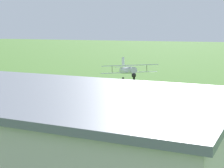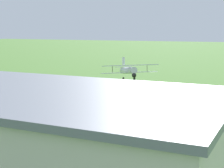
% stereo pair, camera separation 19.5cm
% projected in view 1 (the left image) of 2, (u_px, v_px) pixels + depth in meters
% --- Properties ---
extents(ground_plane, '(400.00, 400.00, 0.00)m').
position_uv_depth(ground_plane, '(159.00, 86.00, 59.94)').
color(ground_plane, '#47752D').
extents(hangar, '(27.61, 13.00, 6.07)m').
position_uv_depth(hangar, '(5.00, 134.00, 22.46)').
color(hangar, beige).
rests_on(hangar, ground_plane).
extents(biplane, '(8.21, 7.51, 3.75)m').
position_uv_depth(biplane, '(128.00, 70.00, 58.95)').
color(biplane, silver).
extents(car_orange, '(2.20, 4.14, 1.63)m').
position_uv_depth(car_orange, '(224.00, 131.00, 30.87)').
color(car_orange, orange).
rests_on(car_orange, ground_plane).
extents(person_crossing_taxiway, '(0.52, 0.52, 1.64)m').
position_uv_depth(person_crossing_taxiway, '(86.00, 106.00, 40.97)').
color(person_crossing_taxiway, '#72338C').
rests_on(person_crossing_taxiway, ground_plane).
extents(person_by_parked_cars, '(0.42, 0.42, 1.70)m').
position_uv_depth(person_by_parked_cars, '(37.00, 110.00, 38.96)').
color(person_by_parked_cars, '#3F3F47').
rests_on(person_by_parked_cars, ground_plane).
extents(person_at_fence_line, '(0.54, 0.54, 1.77)m').
position_uv_depth(person_at_fence_line, '(117.00, 108.00, 39.85)').
color(person_at_fence_line, orange).
rests_on(person_at_fence_line, ground_plane).
extents(person_walking_on_apron, '(0.44, 0.44, 1.73)m').
position_uv_depth(person_walking_on_apron, '(59.00, 104.00, 41.83)').
color(person_walking_on_apron, '#72338C').
rests_on(person_walking_on_apron, ground_plane).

